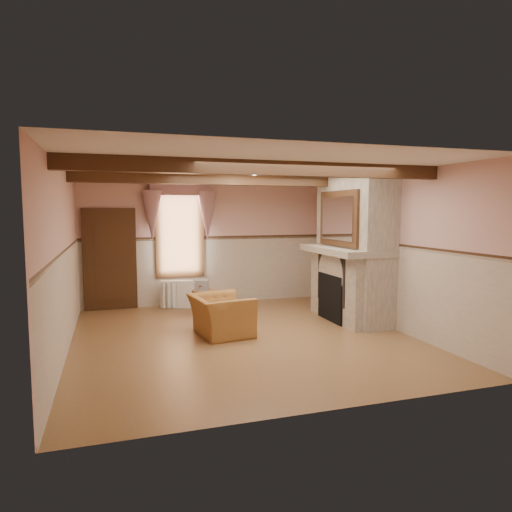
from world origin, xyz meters
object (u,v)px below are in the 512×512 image
object	(u,v)px
bowl	(348,245)
mantel_clock	(333,240)
radiator	(177,294)
armchair	(221,315)
side_table	(204,303)
oil_lamp	(333,238)

from	to	relation	value
bowl	mantel_clock	xyz separation A→B (m)	(0.00, 0.61, 0.06)
radiator	mantel_clock	size ratio (longest dim) A/B	2.92
armchair	side_table	xyz separation A→B (m)	(-0.02, 1.40, -0.07)
armchair	side_table	size ratio (longest dim) A/B	1.91
radiator	mantel_clock	world-z (taller)	mantel_clock
armchair	radiator	size ratio (longest dim) A/B	1.50
side_table	oil_lamp	world-z (taller)	oil_lamp
mantel_clock	oil_lamp	size ratio (longest dim) A/B	0.86
bowl	mantel_clock	size ratio (longest dim) A/B	1.48
side_table	radiator	world-z (taller)	radiator
mantel_clock	oil_lamp	distance (m)	0.04
mantel_clock	oil_lamp	xyz separation A→B (m)	(0.00, -0.00, 0.04)
side_table	mantel_clock	size ratio (longest dim) A/B	2.29
side_table	mantel_clock	world-z (taller)	mantel_clock
oil_lamp	bowl	bearing A→B (deg)	-90.00
bowl	oil_lamp	xyz separation A→B (m)	(0.00, 0.61, 0.10)
armchair	side_table	bearing A→B (deg)	-6.97
side_table	oil_lamp	xyz separation A→B (m)	(2.58, -0.50, 1.29)
armchair	mantel_clock	bearing A→B (deg)	-78.41
bowl	radiator	bearing A→B (deg)	143.83
radiator	bowl	distance (m)	3.85
mantel_clock	bowl	bearing A→B (deg)	-90.00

